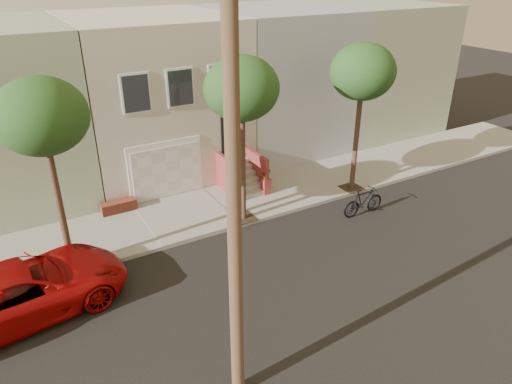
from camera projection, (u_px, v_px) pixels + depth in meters
ground at (274, 281)px, 15.18m from camera, size 90.00×90.00×0.00m
sidewalk at (205, 210)px, 19.31m from camera, size 40.00×3.70×0.15m
house_row at (151, 93)px, 22.27m from camera, size 33.10×11.70×7.00m
tree_left at (41, 118)px, 13.43m from camera, size 2.70×2.57×6.30m
tree_mid at (242, 90)px, 16.34m from camera, size 2.70×2.57×6.30m
tree_right at (363, 73)px, 18.79m from camera, size 2.70×2.57×6.30m
pickup_truck at (23, 291)px, 13.45m from camera, size 6.24×3.62×1.63m
motorcycle at (363, 201)px, 18.92m from camera, size 1.95×0.59×1.16m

